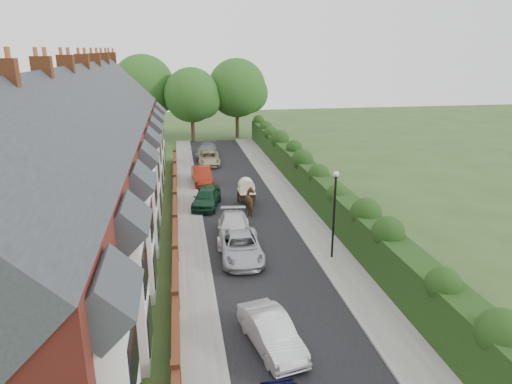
{
  "coord_description": "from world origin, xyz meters",
  "views": [
    {
      "loc": [
        -4.83,
        -18.53,
        11.43
      ],
      "look_at": [
        0.12,
        10.34,
        2.2
      ],
      "focal_mm": 32.0,
      "sensor_mm": 36.0,
      "label": 1
    }
  ],
  "objects_px": {
    "car_green": "(207,197)",
    "horse": "(251,202)",
    "horse_cart": "(246,189)",
    "lamppost": "(335,204)",
    "car_white": "(234,228)",
    "car_silver_a": "(271,332)",
    "car_silver_b": "(241,247)",
    "car_beige": "(209,158)",
    "car_grey": "(206,151)",
    "car_red": "(202,175)"
  },
  "relations": [
    {
      "from": "car_beige",
      "to": "car_green",
      "type": "bearing_deg",
      "value": -92.99
    },
    {
      "from": "car_silver_b",
      "to": "car_green",
      "type": "xyz_separation_m",
      "value": [
        -1.33,
        9.17,
        0.06
      ]
    },
    {
      "from": "car_red",
      "to": "lamppost",
      "type": "bearing_deg",
      "value": -71.77
    },
    {
      "from": "horse",
      "to": "lamppost",
      "type": "bearing_deg",
      "value": 108.38
    },
    {
      "from": "car_beige",
      "to": "car_silver_a",
      "type": "bearing_deg",
      "value": -87.65
    },
    {
      "from": "car_red",
      "to": "car_beige",
      "type": "relative_size",
      "value": 0.94
    },
    {
      "from": "car_silver_b",
      "to": "car_white",
      "type": "bearing_deg",
      "value": 93.2
    },
    {
      "from": "car_grey",
      "to": "horse",
      "type": "xyz_separation_m",
      "value": [
        1.99,
        -18.61,
        0.15
      ]
    },
    {
      "from": "car_silver_a",
      "to": "horse_cart",
      "type": "relative_size",
      "value": 1.51
    },
    {
      "from": "lamppost",
      "to": "car_silver_b",
      "type": "distance_m",
      "value": 5.78
    },
    {
      "from": "horse_cart",
      "to": "car_red",
      "type": "bearing_deg",
      "value": 116.65
    },
    {
      "from": "car_white",
      "to": "car_green",
      "type": "relative_size",
      "value": 1.1
    },
    {
      "from": "lamppost",
      "to": "car_silver_b",
      "type": "relative_size",
      "value": 1.04
    },
    {
      "from": "lamppost",
      "to": "car_beige",
      "type": "bearing_deg",
      "value": 102.73
    },
    {
      "from": "car_beige",
      "to": "horse_cart",
      "type": "xyz_separation_m",
      "value": [
        1.97,
        -12.96,
        0.48
      ]
    },
    {
      "from": "car_silver_a",
      "to": "car_beige",
      "type": "relative_size",
      "value": 0.88
    },
    {
      "from": "car_red",
      "to": "horse_cart",
      "type": "xyz_separation_m",
      "value": [
        3.08,
        -6.14,
        0.41
      ]
    },
    {
      "from": "car_green",
      "to": "horse",
      "type": "bearing_deg",
      "value": -18.1
    },
    {
      "from": "car_red",
      "to": "car_beige",
      "type": "xyz_separation_m",
      "value": [
        1.11,
        6.82,
        -0.07
      ]
    },
    {
      "from": "car_green",
      "to": "car_grey",
      "type": "relative_size",
      "value": 0.9
    },
    {
      "from": "car_green",
      "to": "car_beige",
      "type": "bearing_deg",
      "value": 99.17
    },
    {
      "from": "car_silver_b",
      "to": "car_green",
      "type": "height_order",
      "value": "car_green"
    },
    {
      "from": "lamppost",
      "to": "horse_cart",
      "type": "height_order",
      "value": "lamppost"
    },
    {
      "from": "car_green",
      "to": "horse",
      "type": "xyz_separation_m",
      "value": [
        3.08,
        -1.93,
        0.11
      ]
    },
    {
      "from": "car_silver_b",
      "to": "horse_cart",
      "type": "xyz_separation_m",
      "value": [
        1.75,
        9.44,
        0.45
      ]
    },
    {
      "from": "car_silver_a",
      "to": "car_silver_b",
      "type": "xyz_separation_m",
      "value": [
        -0.07,
        8.28,
        0.01
      ]
    },
    {
      "from": "car_green",
      "to": "car_white",
      "type": "bearing_deg",
      "value": -64.71
    },
    {
      "from": "car_silver_a",
      "to": "car_silver_b",
      "type": "height_order",
      "value": "car_silver_b"
    },
    {
      "from": "car_beige",
      "to": "horse_cart",
      "type": "height_order",
      "value": "horse_cart"
    },
    {
      "from": "car_green",
      "to": "car_beige",
      "type": "xyz_separation_m",
      "value": [
        1.11,
        13.23,
        -0.09
      ]
    },
    {
      "from": "horse_cart",
      "to": "car_beige",
      "type": "bearing_deg",
      "value": 98.63
    },
    {
      "from": "car_beige",
      "to": "car_grey",
      "type": "bearing_deg",
      "value": 92.23
    },
    {
      "from": "car_silver_a",
      "to": "car_green",
      "type": "height_order",
      "value": "car_green"
    },
    {
      "from": "car_green",
      "to": "lamppost",
      "type": "bearing_deg",
      "value": -43.84
    },
    {
      "from": "lamppost",
      "to": "car_grey",
      "type": "distance_m",
      "value": 27.49
    },
    {
      "from": "car_silver_b",
      "to": "horse",
      "type": "xyz_separation_m",
      "value": [
        1.75,
        7.24,
        0.17
      ]
    },
    {
      "from": "horse_cart",
      "to": "car_green",
      "type": "bearing_deg",
      "value": -174.97
    },
    {
      "from": "lamppost",
      "to": "horse",
      "type": "relative_size",
      "value": 2.53
    },
    {
      "from": "car_beige",
      "to": "lamppost",
      "type": "bearing_deg",
      "value": -75.45
    },
    {
      "from": "car_grey",
      "to": "horse_cart",
      "type": "distance_m",
      "value": 16.53
    },
    {
      "from": "car_white",
      "to": "car_green",
      "type": "bearing_deg",
      "value": 108.12
    },
    {
      "from": "car_green",
      "to": "car_grey",
      "type": "distance_m",
      "value": 16.71
    },
    {
      "from": "car_green",
      "to": "car_silver_b",
      "type": "bearing_deg",
      "value": -67.75
    },
    {
      "from": "lamppost",
      "to": "car_green",
      "type": "xyz_separation_m",
      "value": [
        -6.4,
        10.17,
        -2.55
      ]
    },
    {
      "from": "car_green",
      "to": "car_red",
      "type": "bearing_deg",
      "value": 103.97
    },
    {
      "from": "car_silver_a",
      "to": "horse",
      "type": "xyz_separation_m",
      "value": [
        1.68,
        15.52,
        0.18
      ]
    },
    {
      "from": "car_silver_b",
      "to": "car_silver_a",
      "type": "bearing_deg",
      "value": -87.72
    },
    {
      "from": "car_red",
      "to": "car_beige",
      "type": "distance_m",
      "value": 6.91
    },
    {
      "from": "car_silver_a",
      "to": "horse_cart",
      "type": "height_order",
      "value": "horse_cart"
    },
    {
      "from": "car_white",
      "to": "horse",
      "type": "xyz_separation_m",
      "value": [
        1.81,
        4.39,
        0.16
      ]
    }
  ]
}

